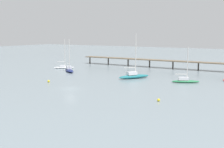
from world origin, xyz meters
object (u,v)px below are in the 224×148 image
sailboat_green (185,80)px  mooring_buoy_near (159,100)px  mooring_buoy_inner (49,81)px  pier (196,60)px  sailboat_teal (134,76)px  sailboat_white (64,67)px  sailboat_navy (69,70)px

sailboat_green → mooring_buoy_near: 24.84m
sailboat_green → mooring_buoy_inner: sailboat_green is taller
pier → sailboat_teal: sailboat_teal is taller
sailboat_white → sailboat_green: 49.89m
mooring_buoy_inner → mooring_buoy_near: (34.24, -5.42, -0.02)m
sailboat_navy → mooring_buoy_near: (44.29, -25.52, -0.47)m
sailboat_white → mooring_buoy_near: (52.84, -32.48, -0.31)m
sailboat_white → sailboat_green: bearing=-9.1°
pier → mooring_buoy_inner: bearing=-117.0°
sailboat_white → mooring_buoy_near: 62.03m
sailboat_navy → mooring_buoy_inner: sailboat_navy is taller
sailboat_navy → mooring_buoy_inner: size_ratio=17.79×
sailboat_navy → mooring_buoy_inner: 22.48m
sailboat_green → mooring_buoy_near: sailboat_green is taller
sailboat_teal → mooring_buoy_inner: bearing=-129.9°
mooring_buoy_near → mooring_buoy_inner: bearing=171.0°
mooring_buoy_inner → sailboat_navy: bearing=116.6°
pier → mooring_buoy_inner: (-24.20, -47.57, -3.29)m
pier → sailboat_white: sailboat_white is taller
mooring_buoy_inner → sailboat_teal: bearing=50.1°
sailboat_teal → mooring_buoy_near: sailboat_teal is taller
sailboat_teal → mooring_buoy_inner: (-15.51, -18.55, -0.53)m
sailboat_white → mooring_buoy_inner: 32.84m
sailboat_green → mooring_buoy_near: size_ratio=16.61×
sailboat_white → sailboat_navy: (8.55, -6.96, 0.16)m
sailboat_navy → sailboat_green: bearing=-1.3°
sailboat_green → pier: bearing=102.8°
sailboat_navy → sailboat_green: size_ratio=1.16×
sailboat_navy → sailboat_white: bearing=140.9°
sailboat_green → sailboat_teal: bearing=-177.7°
sailboat_white → sailboat_navy: sailboat_navy is taller
sailboat_navy → pier: bearing=38.7°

